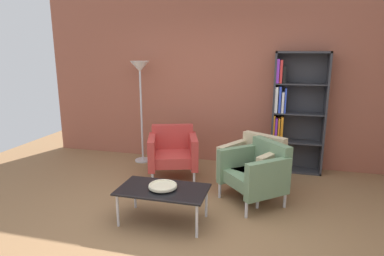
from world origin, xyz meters
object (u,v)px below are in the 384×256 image
object	(u,v)px
floor_lamp_torchiere	(140,79)
coffee_table_low	(163,191)
bookshelf_tall	(292,113)
decorative_bowl	(163,186)
armchair_corner_red	(256,171)
armchair_near_window	(173,151)
armchair_by_bookshelf	(254,164)

from	to	relation	value
floor_lamp_torchiere	coffee_table_low	bearing A→B (deg)	-60.87
bookshelf_tall	decorative_bowl	bearing A→B (deg)	-124.12
coffee_table_low	armchair_corner_red	bearing A→B (deg)	38.73
armchair_near_window	armchair_by_bookshelf	distance (m)	1.27
floor_lamp_torchiere	armchair_by_bookshelf	bearing A→B (deg)	-23.19
armchair_near_window	armchair_by_bookshelf	size ratio (longest dim) A/B	0.94
armchair_near_window	armchair_by_bookshelf	world-z (taller)	same
coffee_table_low	decorative_bowl	size ratio (longest dim) A/B	3.12
decorative_bowl	armchair_near_window	bearing A→B (deg)	103.31
coffee_table_low	armchair_by_bookshelf	world-z (taller)	armchair_by_bookshelf
decorative_bowl	armchair_corner_red	bearing A→B (deg)	38.73
coffee_table_low	bookshelf_tall	bearing A→B (deg)	55.88
coffee_table_low	armchair_near_window	distance (m)	1.36
bookshelf_tall	armchair_near_window	size ratio (longest dim) A/B	2.16
armchair_corner_red	floor_lamp_torchiere	world-z (taller)	floor_lamp_torchiere
coffee_table_low	armchair_corner_red	size ratio (longest dim) A/B	1.05
armchair_by_bookshelf	armchair_corner_red	bearing A→B (deg)	-51.10
decorative_bowl	armchair_near_window	distance (m)	1.36
bookshelf_tall	armchair_corner_red	bearing A→B (deg)	-108.73
decorative_bowl	bookshelf_tall	bearing A→B (deg)	55.88
bookshelf_tall	floor_lamp_torchiere	world-z (taller)	bookshelf_tall
coffee_table_low	floor_lamp_torchiere	size ratio (longest dim) A/B	0.57
coffee_table_low	armchair_near_window	xyz separation A→B (m)	(-0.31, 1.32, 0.05)
armchair_near_window	bookshelf_tall	bearing A→B (deg)	5.59
armchair_near_window	armchair_corner_red	world-z (taller)	same
armchair_corner_red	armchair_by_bookshelf	bearing A→B (deg)	148.22
bookshelf_tall	armchair_near_window	xyz separation A→B (m)	(-1.74, -0.78, -0.53)
decorative_bowl	armchair_by_bookshelf	xyz separation A→B (m)	(0.93, 1.06, -0.02)
decorative_bowl	armchair_by_bookshelf	size ratio (longest dim) A/B	0.34
coffee_table_low	armchair_near_window	size ratio (longest dim) A/B	1.14
bookshelf_tall	armchair_by_bookshelf	distance (m)	1.27
armchair_corner_red	floor_lamp_torchiere	bearing A→B (deg)	-160.13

